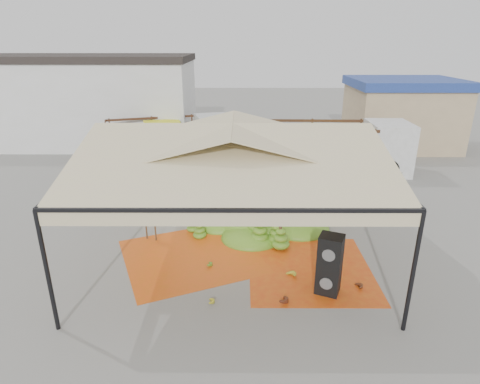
{
  "coord_description": "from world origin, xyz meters",
  "views": [
    {
      "loc": [
        0.25,
        -11.54,
        6.29
      ],
      "look_at": [
        0.2,
        1.5,
        1.3
      ],
      "focal_mm": 30.0,
      "sensor_mm": 36.0,
      "label": 1
    }
  ],
  "objects_px": {
    "speaker_stack": "(329,265)",
    "truck_left": "(175,134)",
    "vendor": "(243,178)",
    "truck_right": "(340,142)",
    "banana_heap": "(262,212)"
  },
  "relations": [
    {
      "from": "banana_heap",
      "to": "speaker_stack",
      "type": "height_order",
      "value": "speaker_stack"
    },
    {
      "from": "truck_right",
      "to": "vendor",
      "type": "bearing_deg",
      "value": -143.18
    },
    {
      "from": "banana_heap",
      "to": "vendor",
      "type": "xyz_separation_m",
      "value": [
        -0.66,
        2.95,
        0.26
      ]
    },
    {
      "from": "speaker_stack",
      "to": "truck_left",
      "type": "distance_m",
      "value": 14.03
    },
    {
      "from": "speaker_stack",
      "to": "truck_left",
      "type": "height_order",
      "value": "truck_left"
    },
    {
      "from": "banana_heap",
      "to": "truck_left",
      "type": "xyz_separation_m",
      "value": [
        -4.38,
        8.71,
        0.85
      ]
    },
    {
      "from": "banana_heap",
      "to": "speaker_stack",
      "type": "distance_m",
      "value": 4.28
    },
    {
      "from": "banana_heap",
      "to": "truck_left",
      "type": "distance_m",
      "value": 9.79
    },
    {
      "from": "vendor",
      "to": "truck_right",
      "type": "bearing_deg",
      "value": -154.02
    },
    {
      "from": "vendor",
      "to": "speaker_stack",
      "type": "bearing_deg",
      "value": 98.17
    },
    {
      "from": "speaker_stack",
      "to": "vendor",
      "type": "bearing_deg",
      "value": 131.1
    },
    {
      "from": "speaker_stack",
      "to": "vendor",
      "type": "relative_size",
      "value": 1.01
    },
    {
      "from": "speaker_stack",
      "to": "truck_right",
      "type": "relative_size",
      "value": 0.23
    },
    {
      "from": "banana_heap",
      "to": "vendor",
      "type": "bearing_deg",
      "value": 102.54
    },
    {
      "from": "speaker_stack",
      "to": "truck_left",
      "type": "bearing_deg",
      "value": 138.41
    }
  ]
}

